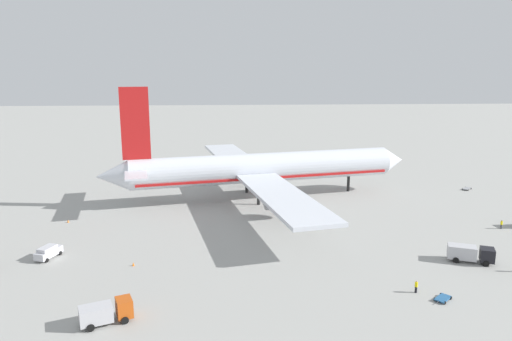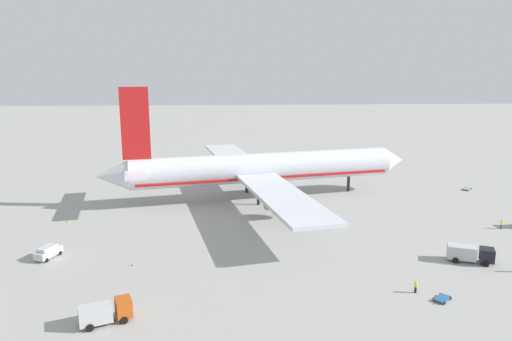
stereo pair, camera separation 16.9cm
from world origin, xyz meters
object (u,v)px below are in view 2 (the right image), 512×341
at_px(service_truck_1, 470,253).
at_px(airliner, 260,168).
at_px(service_van, 48,252).
at_px(traffic_cone_2, 156,169).
at_px(baggage_cart_1, 467,189).
at_px(baggage_cart_2, 442,298).
at_px(service_truck_3, 106,312).
at_px(traffic_cone_1, 133,264).
at_px(traffic_cone_0, 315,165).
at_px(baggage_cart_0, 347,162).
at_px(traffic_cone_3, 68,221).
at_px(ground_worker_0, 501,225).
at_px(ground_worker_1, 416,287).

bearing_deg(service_truck_1, airliner, 127.28).
relative_size(service_van, traffic_cone_2, 9.16).
distance_m(baggage_cart_1, baggage_cart_2, 64.43).
xyz_separation_m(service_truck_3, service_van, (-14.11, 20.57, -0.40)).
height_order(service_van, traffic_cone_2, service_van).
distance_m(airliner, baggage_cart_1, 53.21).
height_order(service_truck_1, traffic_cone_1, service_truck_1).
bearing_deg(service_truck_1, traffic_cone_0, 97.49).
bearing_deg(baggage_cart_0, traffic_cone_0, -163.30).
relative_size(baggage_cart_1, baggage_cart_2, 1.07).
height_order(airliner, baggage_cart_1, airliner).
xyz_separation_m(airliner, service_van, (-36.28, -33.65, -6.01)).
bearing_deg(service_truck_1, traffic_cone_1, 177.98).
relative_size(service_truck_3, traffic_cone_0, 11.73).
bearing_deg(service_van, traffic_cone_3, 98.64).
bearing_deg(baggage_cart_1, traffic_cone_1, -150.68).
xyz_separation_m(ground_worker_0, traffic_cone_1, (-66.26, -12.83, -0.57)).
xyz_separation_m(service_truck_1, ground_worker_0, (13.99, 14.67, -0.60)).
xyz_separation_m(baggage_cart_0, traffic_cone_3, (-70.32, -55.48, 0.01)).
bearing_deg(service_truck_1, baggage_cart_2, -129.70).
bearing_deg(ground_worker_0, traffic_cone_2, 141.57).
bearing_deg(airliner, traffic_cone_2, 131.15).
xyz_separation_m(ground_worker_1, traffic_cone_1, (-39.76, 11.41, -0.61)).
relative_size(service_truck_3, traffic_cone_2, 11.73).
height_order(service_truck_3, traffic_cone_0, service_truck_3).
distance_m(service_van, ground_worker_0, 80.83).
height_order(baggage_cart_0, baggage_cart_1, same).
relative_size(airliner, ground_worker_1, 46.55).
distance_m(service_truck_1, traffic_cone_3, 73.11).
bearing_deg(traffic_cone_1, baggage_cart_2, -17.90).
relative_size(ground_worker_1, traffic_cone_0, 3.15).
bearing_deg(baggage_cart_1, service_truck_3, -141.94).
xyz_separation_m(traffic_cone_1, traffic_cone_2, (-6.65, 70.69, 0.00)).
height_order(service_truck_1, service_van, service_truck_1).
xyz_separation_m(service_truck_3, baggage_cart_1, (74.77, 58.55, -1.17)).
distance_m(service_truck_1, service_van, 66.62).
relative_size(service_van, traffic_cone_3, 9.16).
relative_size(baggage_cart_0, baggage_cart_2, 1.12).
xyz_separation_m(airliner, baggage_cart_2, (20.24, -51.38, -6.78)).
height_order(service_truck_1, ground_worker_0, service_truck_1).
xyz_separation_m(service_truck_3, traffic_cone_0, (42.27, 90.69, -1.16)).
bearing_deg(traffic_cone_2, service_truck_3, -85.62).
bearing_deg(baggage_cart_2, traffic_cone_0, 90.09).
bearing_deg(traffic_cone_3, traffic_cone_2, 78.20).
distance_m(airliner, service_truck_1, 49.98).
bearing_deg(ground_worker_0, traffic_cone_3, 173.69).
relative_size(traffic_cone_0, traffic_cone_1, 1.00).
distance_m(service_truck_3, traffic_cone_0, 100.06).
relative_size(service_truck_3, ground_worker_0, 3.85).
bearing_deg(baggage_cart_0, traffic_cone_3, -141.73).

